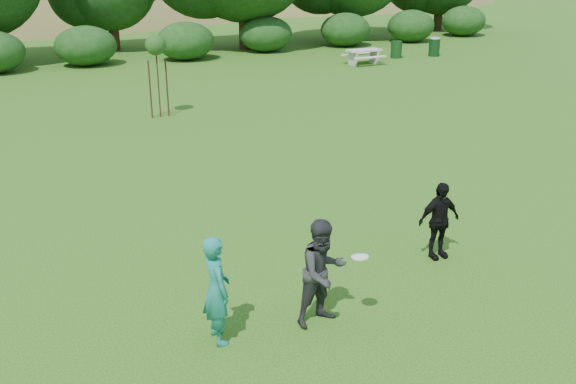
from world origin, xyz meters
The scene contains 10 objects.
ground centered at (0.00, 0.00, 0.00)m, with size 120.00×120.00×0.00m, color #19470C.
player_teal centered at (-2.49, 0.45, 0.86)m, with size 0.63×0.41×1.71m, color #1A786C.
player_grey centered at (-0.84, 0.17, 0.87)m, with size 0.85×0.66×1.74m, color #292A2C.
player_black centered at (2.26, 1.16, 0.76)m, with size 0.89×0.37×1.51m, color black.
trash_can_near centered at (15.89, 21.15, 0.45)m, with size 0.60×0.60×0.90m, color #163D19.
frisbee centered at (-0.39, -0.15, 1.18)m, with size 0.27×0.27×0.07m.
sapling centered at (0.73, 14.28, 2.42)m, with size 0.70×0.70×2.85m.
picnic_table centered at (13.15, 20.18, 0.52)m, with size 1.80×1.48×0.76m.
trash_can_lidded centered at (18.12, 20.71, 0.54)m, with size 0.60×0.60×1.05m.
hillside centered at (-0.56, 68.45, -11.97)m, with size 150.00×72.00×52.00m.
Camera 1 is at (-5.35, -7.43, 5.56)m, focal length 40.00 mm.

